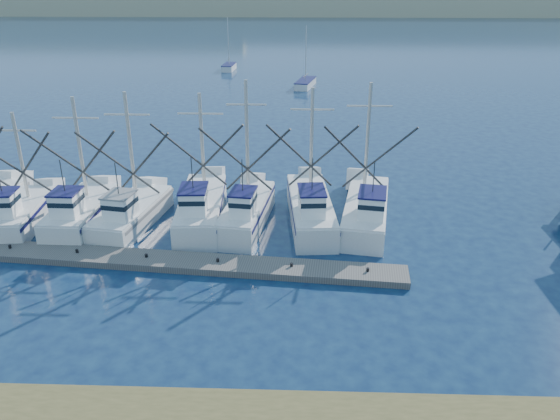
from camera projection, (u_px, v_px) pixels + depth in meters
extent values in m
plane|color=#0D1D3D|center=(286.00, 340.00, 23.74)|extent=(500.00, 500.00, 0.00)
cube|color=#605B55|center=(147.00, 260.00, 29.92)|extent=(28.31, 4.53, 0.38)
cube|color=silver|center=(23.00, 215.00, 34.13)|extent=(2.89, 6.73, 1.40)
cube|color=white|center=(5.00, 205.00, 32.02)|extent=(1.48, 1.71, 1.50)
cylinder|color=#B7B2A8|center=(20.00, 157.00, 33.76)|extent=(0.22, 0.22, 5.58)
cube|color=silver|center=(82.00, 214.00, 34.24)|extent=(2.70, 7.10, 1.42)
cube|color=white|center=(67.00, 204.00, 32.00)|extent=(1.53, 1.75, 1.50)
cylinder|color=#B7B2A8|center=(80.00, 149.00, 33.77)|extent=(0.22, 0.22, 6.45)
cube|color=silver|center=(132.00, 215.00, 34.29)|extent=(3.75, 7.65, 1.27)
cube|color=white|center=(120.00, 207.00, 32.02)|extent=(1.75, 2.01, 1.50)
cylinder|color=#B7B2A8|center=(131.00, 147.00, 33.80)|extent=(0.22, 0.22, 6.88)
cube|color=silver|center=(202.00, 210.00, 34.71)|extent=(3.14, 8.82, 1.57)
cube|color=white|center=(194.00, 201.00, 32.06)|extent=(1.63, 2.21, 1.50)
cylinder|color=#B7B2A8|center=(202.00, 143.00, 34.47)|extent=(0.22, 0.22, 6.34)
cube|color=silver|center=(247.00, 214.00, 34.15)|extent=(3.16, 7.86, 1.52)
cube|color=white|center=(243.00, 204.00, 31.76)|extent=(1.51, 2.01, 1.50)
cylinder|color=#B7B2A8|center=(247.00, 140.00, 33.57)|extent=(0.22, 0.22, 7.33)
cube|color=silver|center=(310.00, 211.00, 34.62)|extent=(3.17, 9.11, 1.53)
cube|color=white|center=(312.00, 203.00, 31.92)|extent=(1.60, 2.29, 1.50)
cylinder|color=#B7B2A8|center=(312.00, 141.00, 34.36)|extent=(0.22, 0.22, 6.74)
cube|color=silver|center=(366.00, 212.00, 34.56)|extent=(4.00, 9.33, 1.44)
cube|color=white|center=(372.00, 205.00, 31.86)|extent=(1.82, 2.42, 1.50)
cylinder|color=#B7B2A8|center=(367.00, 140.00, 34.25)|extent=(0.22, 0.22, 7.14)
cube|color=silver|center=(305.00, 84.00, 75.40)|extent=(3.12, 6.49, 0.90)
cylinder|color=#B7B2A8|center=(306.00, 53.00, 74.04)|extent=(0.12, 0.12, 7.20)
cube|color=silver|center=(229.00, 67.00, 88.13)|extent=(1.94, 4.79, 0.90)
cylinder|color=#B7B2A8|center=(228.00, 41.00, 86.77)|extent=(0.12, 0.12, 7.20)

